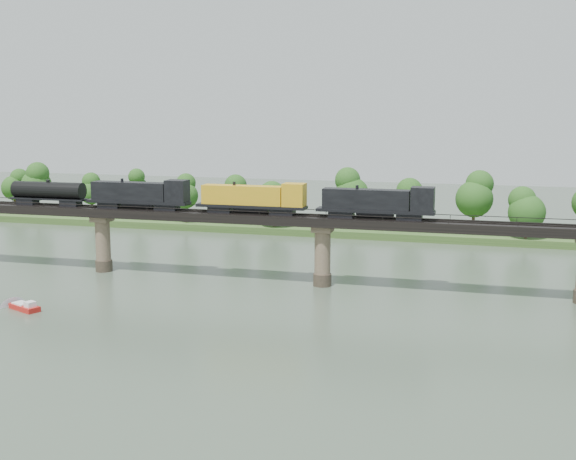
# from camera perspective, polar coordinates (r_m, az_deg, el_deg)

# --- Properties ---
(ground) EXTENTS (400.00, 400.00, 0.00)m
(ground) POSITION_cam_1_polar(r_m,az_deg,el_deg) (90.93, -1.56, -8.83)
(ground) COLOR #374536
(ground) RESTS_ON ground
(far_bank) EXTENTS (300.00, 24.00, 1.60)m
(far_bank) POSITION_cam_1_polar(r_m,az_deg,el_deg) (171.62, 6.84, 0.17)
(far_bank) COLOR #315020
(far_bank) RESTS_ON ground
(bridge) EXTENTS (236.00, 30.00, 11.50)m
(bridge) POSITION_cam_1_polar(r_m,az_deg,el_deg) (117.59, 2.74, -1.83)
(bridge) COLOR #473A2D
(bridge) RESTS_ON ground
(bridge_superstructure) EXTENTS (220.00, 4.90, 0.75)m
(bridge_superstructure) POSITION_cam_1_polar(r_m,az_deg,el_deg) (116.50, 2.77, 1.22)
(bridge_superstructure) COLOR black
(bridge_superstructure) RESTS_ON bridge
(far_treeline) EXTENTS (289.06, 17.54, 13.60)m
(far_treeline) POSITION_cam_1_polar(r_m,az_deg,el_deg) (167.56, 3.88, 2.76)
(far_treeline) COLOR #382619
(far_treeline) RESTS_ON far_bank
(freight_train) EXTENTS (75.71, 2.95, 5.21)m
(freight_train) POSITION_cam_1_polar(r_m,az_deg,el_deg) (121.75, -5.93, 2.59)
(freight_train) COLOR black
(freight_train) RESTS_ON bridge
(motorboat) EXTENTS (5.71, 3.92, 1.51)m
(motorboat) POSITION_cam_1_polar(r_m,az_deg,el_deg) (111.18, -20.08, -5.70)
(motorboat) COLOR #B41A14
(motorboat) RESTS_ON ground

